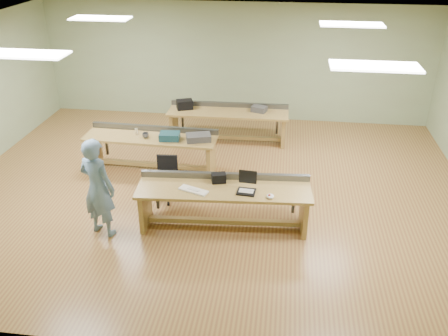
{
  "coord_description": "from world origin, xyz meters",
  "views": [
    {
      "loc": [
        1.32,
        -8.03,
        4.69
      ],
      "look_at": [
        0.32,
        -0.6,
        0.81
      ],
      "focal_mm": 38.0,
      "sensor_mm": 36.0,
      "label": 1
    }
  ],
  "objects_px": {
    "workbench_front": "(224,197)",
    "task_chair": "(167,184)",
    "parts_bin_teal": "(170,136)",
    "workbench_mid": "(151,145)",
    "workbench_back": "(228,119)",
    "mug": "(146,135)",
    "parts_bin_grey": "(198,137)",
    "laptop_base": "(246,192)",
    "camera_bag": "(219,178)",
    "person": "(98,188)",
    "drinks_can": "(137,131)"
  },
  "relations": [
    {
      "from": "task_chair",
      "to": "mug",
      "type": "height_order",
      "value": "mug"
    },
    {
      "from": "camera_bag",
      "to": "drinks_can",
      "type": "xyz_separation_m",
      "value": [
        -2.0,
        1.82,
        -0.02
      ]
    },
    {
      "from": "workbench_back",
      "to": "parts_bin_teal",
      "type": "xyz_separation_m",
      "value": [
        -0.98,
        -1.79,
        0.27
      ]
    },
    {
      "from": "drinks_can",
      "to": "parts_bin_teal",
      "type": "bearing_deg",
      "value": -12.95
    },
    {
      "from": "workbench_front",
      "to": "person",
      "type": "xyz_separation_m",
      "value": [
        -2.0,
        -0.49,
        0.31
      ]
    },
    {
      "from": "parts_bin_teal",
      "to": "parts_bin_grey",
      "type": "bearing_deg",
      "value": 2.19
    },
    {
      "from": "camera_bag",
      "to": "task_chair",
      "type": "distance_m",
      "value": 1.31
    },
    {
      "from": "person",
      "to": "mug",
      "type": "height_order",
      "value": "person"
    },
    {
      "from": "workbench_back",
      "to": "drinks_can",
      "type": "height_order",
      "value": "drinks_can"
    },
    {
      "from": "workbench_back",
      "to": "camera_bag",
      "type": "xyz_separation_m",
      "value": [
        0.27,
        -3.44,
        0.28
      ]
    },
    {
      "from": "workbench_mid",
      "to": "task_chair",
      "type": "relative_size",
      "value": 3.25
    },
    {
      "from": "person",
      "to": "mug",
      "type": "bearing_deg",
      "value": -74.12
    },
    {
      "from": "workbench_front",
      "to": "task_chair",
      "type": "relative_size",
      "value": 3.47
    },
    {
      "from": "parts_bin_grey",
      "to": "workbench_back",
      "type": "bearing_deg",
      "value": 77.72
    },
    {
      "from": "workbench_mid",
      "to": "workbench_back",
      "type": "relative_size",
      "value": 0.98
    },
    {
      "from": "mug",
      "to": "drinks_can",
      "type": "xyz_separation_m",
      "value": [
        -0.24,
        0.15,
        0.01
      ]
    },
    {
      "from": "laptop_base",
      "to": "workbench_back",
      "type": "bearing_deg",
      "value": 106.59
    },
    {
      "from": "workbench_back",
      "to": "person",
      "type": "height_order",
      "value": "person"
    },
    {
      "from": "workbench_front",
      "to": "drinks_can",
      "type": "bearing_deg",
      "value": 132.56
    },
    {
      "from": "workbench_mid",
      "to": "task_chair",
      "type": "height_order",
      "value": "workbench_mid"
    },
    {
      "from": "workbench_front",
      "to": "mug",
      "type": "distance_m",
      "value": 2.64
    },
    {
      "from": "workbench_back",
      "to": "laptop_base",
      "type": "xyz_separation_m",
      "value": [
        0.77,
        -3.74,
        0.21
      ]
    },
    {
      "from": "workbench_back",
      "to": "task_chair",
      "type": "height_order",
      "value": "workbench_back"
    },
    {
      "from": "camera_bag",
      "to": "parts_bin_grey",
      "type": "xyz_separation_m",
      "value": [
        -0.66,
        1.67,
        -0.01
      ]
    },
    {
      "from": "workbench_back",
      "to": "task_chair",
      "type": "xyz_separation_m",
      "value": [
        -0.79,
        -2.88,
        -0.24
      ]
    },
    {
      "from": "task_chair",
      "to": "drinks_can",
      "type": "distance_m",
      "value": 1.65
    },
    {
      "from": "parts_bin_teal",
      "to": "parts_bin_grey",
      "type": "distance_m",
      "value": 0.6
    },
    {
      "from": "task_chair",
      "to": "mug",
      "type": "distance_m",
      "value": 1.4
    },
    {
      "from": "laptop_base",
      "to": "drinks_can",
      "type": "height_order",
      "value": "drinks_can"
    },
    {
      "from": "laptop_base",
      "to": "parts_bin_teal",
      "type": "xyz_separation_m",
      "value": [
        -1.75,
        1.95,
        0.05
      ]
    },
    {
      "from": "person",
      "to": "camera_bag",
      "type": "relative_size",
      "value": 7.22
    },
    {
      "from": "task_chair",
      "to": "drinks_can",
      "type": "relative_size",
      "value": 6.8
    },
    {
      "from": "workbench_mid",
      "to": "workbench_back",
      "type": "xyz_separation_m",
      "value": [
        1.41,
        1.67,
        0.0
      ]
    },
    {
      "from": "laptop_base",
      "to": "mug",
      "type": "relative_size",
      "value": 2.23
    },
    {
      "from": "task_chair",
      "to": "parts_bin_grey",
      "type": "xyz_separation_m",
      "value": [
        0.41,
        1.11,
        0.5
      ]
    },
    {
      "from": "workbench_front",
      "to": "drinks_can",
      "type": "height_order",
      "value": "drinks_can"
    },
    {
      "from": "workbench_front",
      "to": "camera_bag",
      "type": "xyz_separation_m",
      "value": [
        -0.11,
        0.17,
        0.27
      ]
    },
    {
      "from": "workbench_front",
      "to": "workbench_back",
      "type": "relative_size",
      "value": 1.04
    },
    {
      "from": "drinks_can",
      "to": "workbench_mid",
      "type": "bearing_deg",
      "value": -9.9
    },
    {
      "from": "workbench_front",
      "to": "parts_bin_teal",
      "type": "distance_m",
      "value": 2.29
    },
    {
      "from": "parts_bin_grey",
      "to": "drinks_can",
      "type": "height_order",
      "value": "parts_bin_grey"
    },
    {
      "from": "workbench_mid",
      "to": "parts_bin_teal",
      "type": "distance_m",
      "value": 0.52
    },
    {
      "from": "workbench_back",
      "to": "person",
      "type": "bearing_deg",
      "value": -112.65
    },
    {
      "from": "workbench_front",
      "to": "mug",
      "type": "xyz_separation_m",
      "value": [
        -1.88,
        1.84,
        0.25
      ]
    },
    {
      "from": "mug",
      "to": "workbench_mid",
      "type": "bearing_deg",
      "value": 50.43
    },
    {
      "from": "workbench_mid",
      "to": "mug",
      "type": "bearing_deg",
      "value": -128.0
    },
    {
      "from": "parts_bin_teal",
      "to": "mug",
      "type": "distance_m",
      "value": 0.51
    },
    {
      "from": "laptop_base",
      "to": "parts_bin_grey",
      "type": "height_order",
      "value": "parts_bin_grey"
    },
    {
      "from": "laptop_base",
      "to": "parts_bin_grey",
      "type": "distance_m",
      "value": 2.29
    },
    {
      "from": "person",
      "to": "drinks_can",
      "type": "relative_size",
      "value": 13.79
    }
  ]
}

